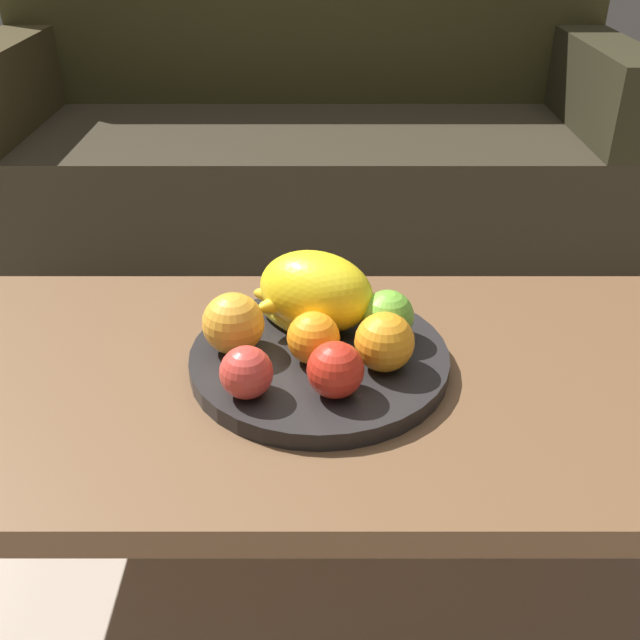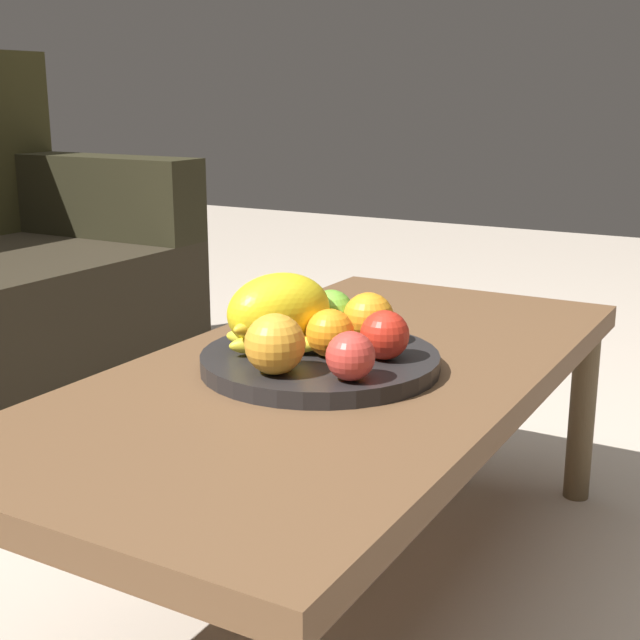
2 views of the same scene
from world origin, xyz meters
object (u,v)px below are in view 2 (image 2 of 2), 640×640
coffee_table (340,391)px  fruit_bowl (320,361)px  orange_front (368,318)px  orange_left (275,344)px  apple_front (385,335)px  apple_right (351,356)px  banana_bunch (274,331)px  apple_left (331,313)px  melon_large_front (279,311)px  orange_right (330,333)px

coffee_table → fruit_bowl: 0.07m
orange_front → orange_left: orange_left is taller
orange_front → apple_front: orange_front is taller
orange_left → orange_front: bearing=-11.9°
apple_right → coffee_table: bearing=33.5°
fruit_bowl → banana_bunch: 0.08m
fruit_bowl → banana_bunch: banana_bunch is taller
apple_left → banana_bunch: 0.12m
melon_large_front → apple_right: bearing=-117.1°
melon_large_front → orange_front: (0.09, -0.10, -0.02)m
coffee_table → apple_front: bearing=-102.1°
apple_front → orange_front: bearing=42.1°
apple_left → apple_right: bearing=-144.5°
apple_front → apple_left: 0.15m
apple_left → coffee_table: bearing=-140.2°
melon_large_front → orange_left: bearing=-150.4°
coffee_table → orange_left: orange_left is taller
apple_front → coffee_table: bearing=77.9°
orange_right → banana_bunch: bearing=102.2°
fruit_bowl → orange_left: bearing=177.6°
apple_left → apple_right: 0.22m
fruit_bowl → orange_front: orange_front is taller
orange_front → orange_right: 0.09m
orange_left → banana_bunch: 0.11m
orange_left → apple_front: (0.13, -0.10, -0.01)m
banana_bunch → apple_front: bearing=-73.9°
apple_front → apple_right: 0.11m
apple_left → banana_bunch: apple_left is taller
coffee_table → fruit_bowl: bearing=159.8°
melon_large_front → apple_left: bearing=-19.0°
apple_right → fruit_bowl: bearing=47.5°
fruit_bowl → apple_right: (-0.09, -0.10, 0.05)m
fruit_bowl → orange_right: (-0.01, -0.02, 0.05)m
orange_front → apple_front: (-0.06, -0.06, -0.00)m
melon_large_front → orange_right: 0.09m
apple_front → apple_right: bearing=-178.9°
coffee_table → orange_right: bearing=-170.8°
melon_large_front → orange_left: 0.13m
banana_bunch → apple_right: bearing=-111.5°
coffee_table → orange_front: bearing=-26.6°
apple_left → banana_bunch: (-0.12, 0.03, -0.01)m
orange_front → orange_left: size_ratio=0.94×
banana_bunch → melon_large_front: bearing=11.2°
melon_large_front → coffee_table: bearing=-62.5°
apple_left → apple_right: size_ratio=1.09×
orange_right → fruit_bowl: bearing=70.0°
fruit_bowl → melon_large_front: 0.10m
orange_left → coffee_table: bearing=-6.9°
coffee_table → fruit_bowl: fruit_bowl is taller
melon_large_front → apple_left: (0.10, -0.03, -0.02)m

